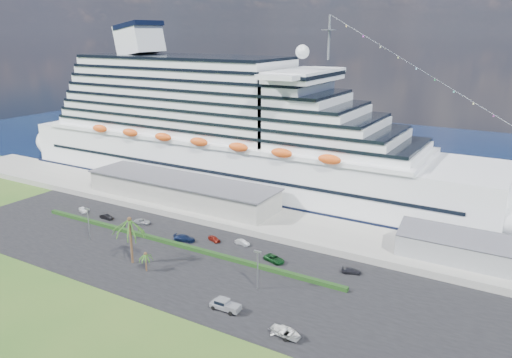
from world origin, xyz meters
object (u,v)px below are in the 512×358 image
Objects in this scene: parked_car_3 at (184,238)px; pickup_truck at (225,305)px; cruise_ship at (234,137)px; boat_trailer at (286,332)px.

pickup_truck is (26.34, -21.26, 0.37)m from parked_car_3.
cruise_ship is 32.09× the size of pickup_truck.
parked_car_3 is 0.90× the size of pickup_truck.
cruise_ship is 88.24m from boat_trailer.
boat_trailer is (39.99, -23.31, 0.42)m from parked_car_3.
pickup_truck is at bearing -58.52° from cruise_ship.
pickup_truck reaches higher than parked_car_3.
cruise_ship is 35.67× the size of parked_car_3.
parked_car_3 is (14.06, -44.72, -15.80)m from cruise_ship.
cruise_ship reaches higher than pickup_truck.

